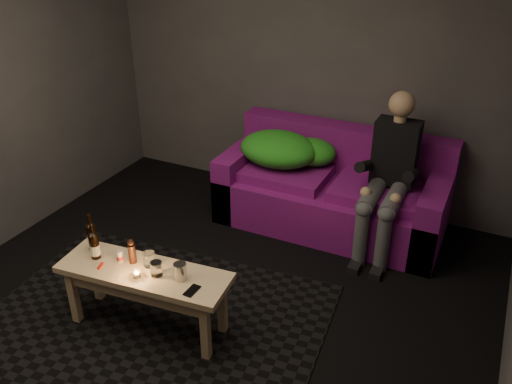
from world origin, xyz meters
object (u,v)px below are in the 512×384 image
(beer_bottle_b, at_px, (94,245))
(coffee_table, at_px, (145,280))
(sofa, at_px, (333,192))
(beer_bottle_a, at_px, (92,236))
(person, at_px, (389,173))
(steel_cup, at_px, (180,271))

(beer_bottle_b, bearing_deg, coffee_table, 3.18)
(coffee_table, bearing_deg, sofa, 70.22)
(sofa, bearing_deg, beer_bottle_a, -121.81)
(sofa, bearing_deg, beer_bottle_b, -118.91)
(coffee_table, relative_size, beer_bottle_b, 4.47)
(sofa, relative_size, beer_bottle_a, 7.10)
(beer_bottle_a, relative_size, beer_bottle_b, 1.03)
(coffee_table, height_order, beer_bottle_b, beer_bottle_b)
(person, bearing_deg, beer_bottle_a, -134.42)
(coffee_table, bearing_deg, steel_cup, 6.48)
(coffee_table, distance_m, beer_bottle_b, 0.42)
(beer_bottle_a, bearing_deg, beer_bottle_b, -41.22)
(steel_cup, bearing_deg, beer_bottle_b, -175.43)
(sofa, height_order, beer_bottle_a, sofa)
(coffee_table, xyz_separation_m, steel_cup, (0.27, 0.03, 0.14))
(beer_bottle_b, bearing_deg, steel_cup, 4.57)
(person, height_order, coffee_table, person)
(beer_bottle_a, bearing_deg, steel_cup, -1.74)
(coffee_table, height_order, steel_cup, steel_cup)
(person, distance_m, beer_bottle_b, 2.35)
(sofa, xyz_separation_m, beer_bottle_a, (-1.14, -1.84, 0.27))
(person, distance_m, coffee_table, 2.12)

